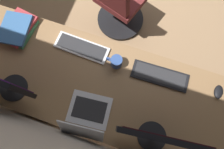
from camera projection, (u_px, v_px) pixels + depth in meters
name	position (u px, v px, depth m)	size (l,w,h in m)	color
desk	(110.00, 90.00, 1.43)	(2.32, 0.74, 0.73)	#936D47
drawer_pedestal	(61.00, 82.00, 1.78)	(0.40, 0.51, 0.69)	#936D47
monitor_primary	(160.00, 138.00, 1.07)	(0.51, 0.20, 0.40)	black
laptop_leftmost	(86.00, 118.00, 1.27)	(0.32, 0.33, 0.22)	silver
keyboard_main	(82.00, 48.00, 1.45)	(0.42, 0.15, 0.02)	silver
keyboard_spare	(160.00, 76.00, 1.39)	(0.42, 0.15, 0.02)	black
mouse_main	(218.00, 92.00, 1.35)	(0.06, 0.10, 0.03)	black
book_stack_near	(18.00, 29.00, 1.46)	(0.24, 0.33, 0.08)	#3D8456
coffee_mug	(116.00, 62.00, 1.38)	(0.12, 0.08, 0.10)	#335193
office_chair	(118.00, 1.00, 1.89)	(0.56, 0.60, 0.97)	maroon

